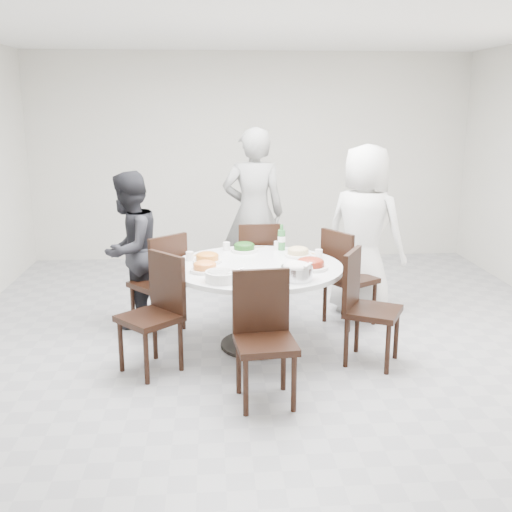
{
  "coord_description": "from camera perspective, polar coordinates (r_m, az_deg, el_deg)",
  "views": [
    {
      "loc": [
        -0.55,
        -5.26,
        2.1
      ],
      "look_at": [
        -0.18,
        -0.21,
        0.82
      ],
      "focal_mm": 42.0,
      "sensor_mm": 36.0,
      "label": 1
    }
  ],
  "objects": [
    {
      "name": "wall_front",
      "position": [
        2.43,
        9.07,
        -2.72
      ],
      "size": [
        6.0,
        0.01,
        2.8
      ],
      "primitive_type": "cube",
      "color": "silver",
      "rests_on": "ground"
    },
    {
      "name": "dish_greens",
      "position": [
        5.67,
        -1.13,
        0.74
      ],
      "size": [
        0.25,
        0.25,
        0.06
      ],
      "primitive_type": "cylinder",
      "color": "white",
      "rests_on": "dining_table"
    },
    {
      "name": "chair_ne",
      "position": [
        5.9,
        8.97,
        -1.97
      ],
      "size": [
        0.58,
        0.58,
        0.95
      ],
      "primitive_type": "cube",
      "rotation": [
        0.0,
        0.0,
        2.11
      ],
      "color": "black",
      "rests_on": "floor"
    },
    {
      "name": "chair_se",
      "position": [
        5.03,
        11.09,
        -4.95
      ],
      "size": [
        0.57,
        0.57,
        0.95
      ],
      "primitive_type": "cube",
      "rotation": [
        0.0,
        0.0,
        7.36
      ],
      "color": "black",
      "rests_on": "floor"
    },
    {
      "name": "chair_n",
      "position": [
        6.24,
        0.12,
        -0.91
      ],
      "size": [
        0.44,
        0.44,
        0.95
      ],
      "primitive_type": "cube",
      "rotation": [
        0.0,
        0.0,
        3.18
      ],
      "color": "black",
      "rests_on": "floor"
    },
    {
      "name": "dish_tofu",
      "position": [
        5.0,
        -4.9,
        -1.14
      ],
      "size": [
        0.25,
        0.25,
        0.06
      ],
      "primitive_type": "cylinder",
      "color": "white",
      "rests_on": "dining_table"
    },
    {
      "name": "dish_orange",
      "position": [
        5.3,
        -4.66,
        -0.25
      ],
      "size": [
        0.26,
        0.26,
        0.07
      ],
      "primitive_type": "cylinder",
      "color": "white",
      "rests_on": "dining_table"
    },
    {
      "name": "chair_sw",
      "position": [
        4.86,
        -10.12,
        -5.59
      ],
      "size": [
        0.59,
        0.59,
        0.95
      ],
      "primitive_type": "cube",
      "rotation": [
        0.0,
        0.0,
        5.45
      ],
      "color": "black",
      "rests_on": "floor"
    },
    {
      "name": "rice_bowl",
      "position": [
        4.77,
        3.89,
        -1.62
      ],
      "size": [
        0.26,
        0.26,
        0.11
      ],
      "primitive_type": "cylinder",
      "color": "silver",
      "rests_on": "dining_table"
    },
    {
      "name": "diner_middle",
      "position": [
        6.65,
        -0.23,
        4.11
      ],
      "size": [
        0.69,
        0.46,
        1.88
      ],
      "primitive_type": "imported",
      "rotation": [
        0.0,
        0.0,
        3.13
      ],
      "color": "black",
      "rests_on": "floor"
    },
    {
      "name": "floor",
      "position": [
        5.69,
        1.63,
        -7.48
      ],
      "size": [
        6.0,
        6.0,
        0.01
      ],
      "primitive_type": "cube",
      "color": "#A3A3A8",
      "rests_on": "ground"
    },
    {
      "name": "soup_bowl",
      "position": [
        4.72,
        -3.29,
        -1.95
      ],
      "size": [
        0.26,
        0.26,
        0.08
      ],
      "primitive_type": "cylinder",
      "color": "white",
      "rests_on": "dining_table"
    },
    {
      "name": "diner_right",
      "position": [
        6.14,
        10.29,
        2.38
      ],
      "size": [
        1.0,
        0.97,
        1.73
      ],
      "primitive_type": "imported",
      "rotation": [
        0.0,
        0.0,
        2.43
      ],
      "color": "white",
      "rests_on": "floor"
    },
    {
      "name": "ceiling",
      "position": [
        5.34,
        1.86,
        21.72
      ],
      "size": [
        6.0,
        6.0,
        0.01
      ],
      "primitive_type": "cube",
      "color": "white",
      "rests_on": "ground"
    },
    {
      "name": "beverage_bottle",
      "position": [
        5.72,
        2.45,
        1.8
      ],
      "size": [
        0.07,
        0.07,
        0.25
      ],
      "primitive_type": "cylinder",
      "color": "#2B6D32",
      "rests_on": "dining_table"
    },
    {
      "name": "wall_back",
      "position": [
        8.31,
        -0.42,
        9.34
      ],
      "size": [
        6.0,
        0.01,
        2.8
      ],
      "primitive_type": "cube",
      "color": "silver",
      "rests_on": "ground"
    },
    {
      "name": "tea_cups",
      "position": [
        5.82,
        -0.67,
        1.17
      ],
      "size": [
        0.07,
        0.07,
        0.08
      ],
      "primitive_type": "cylinder",
      "color": "white",
      "rests_on": "dining_table"
    },
    {
      "name": "diner_left",
      "position": [
        5.87,
        -11.94,
        0.58
      ],
      "size": [
        0.8,
        0.89,
        1.5
      ],
      "primitive_type": "imported",
      "rotation": [
        0.0,
        0.0,
        4.33
      ],
      "color": "black",
      "rests_on": "floor"
    },
    {
      "name": "dining_table",
      "position": [
        5.3,
        0.04,
        -4.8
      ],
      "size": [
        1.5,
        1.5,
        0.75
      ],
      "primitive_type": "cylinder",
      "color": "white",
      "rests_on": "floor"
    },
    {
      "name": "dish_pale",
      "position": [
        5.5,
        4.02,
        0.29
      ],
      "size": [
        0.25,
        0.25,
        0.07
      ],
      "primitive_type": "cylinder",
      "color": "white",
      "rests_on": "dining_table"
    },
    {
      "name": "chair_s",
      "position": [
        4.29,
        0.92,
        -8.08
      ],
      "size": [
        0.46,
        0.46,
        0.95
      ],
      "primitive_type": "cube",
      "rotation": [
        0.0,
        0.0,
        6.38
      ],
      "color": "black",
      "rests_on": "floor"
    },
    {
      "name": "chair_nw",
      "position": [
        5.75,
        -9.41,
        -2.44
      ],
      "size": [
        0.59,
        0.59,
        0.95
      ],
      "primitive_type": "cube",
      "rotation": [
        0.0,
        0.0,
        3.87
      ],
      "color": "black",
      "rests_on": "floor"
    },
    {
      "name": "dish_redbrown",
      "position": [
        5.09,
        5.21,
        -0.81
      ],
      "size": [
        0.3,
        0.3,
        0.07
      ],
      "primitive_type": "cylinder",
      "color": "white",
      "rests_on": "dining_table"
    },
    {
      "name": "chopsticks",
      "position": [
        5.85,
        -0.16,
        0.89
      ],
      "size": [
        0.24,
        0.04,
        0.01
      ],
      "primitive_type": null,
      "color": "tan",
      "rests_on": "dining_table"
    }
  ]
}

